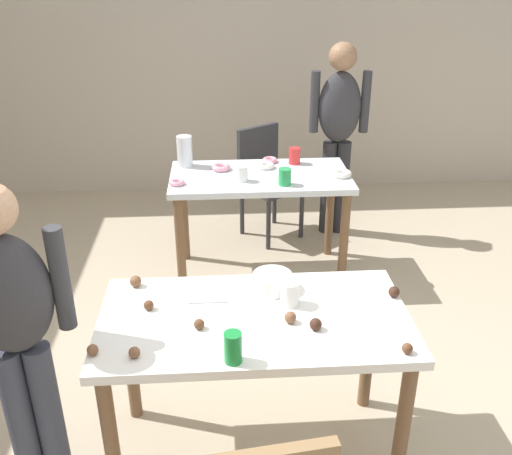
{
  "coord_description": "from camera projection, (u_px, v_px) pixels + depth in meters",
  "views": [
    {
      "loc": [
        -0.15,
        -2.09,
        2.09
      ],
      "look_at": [
        0.02,
        0.37,
        0.9
      ],
      "focal_mm": 40.24,
      "sensor_mm": 36.0,
      "label": 1
    }
  ],
  "objects": [
    {
      "name": "donut_far_2",
      "position": [
        177.0,
        182.0,
        3.65
      ],
      "size": [
        0.1,
        0.1,
        0.03
      ],
      "primitive_type": "torus",
      "color": "pink",
      "rests_on": "dining_table_far"
    },
    {
      "name": "cake_ball_8",
      "position": [
        290.0,
        317.0,
        2.29
      ],
      "size": [
        0.05,
        0.05,
        0.05
      ],
      "primitive_type": "sphere",
      "color": "brown",
      "rests_on": "dining_table_near"
    },
    {
      "name": "cake_ball_1",
      "position": [
        149.0,
        305.0,
        2.37
      ],
      "size": [
        0.04,
        0.04,
        0.04
      ],
      "primitive_type": "sphere",
      "color": "brown",
      "rests_on": "dining_table_near"
    },
    {
      "name": "cake_ball_7",
      "position": [
        93.0,
        350.0,
        2.11
      ],
      "size": [
        0.04,
        0.04,
        0.04
      ],
      "primitive_type": "sphere",
      "color": "brown",
      "rests_on": "dining_table_near"
    },
    {
      "name": "ground_plane",
      "position": [
        258.0,
        426.0,
        2.8
      ],
      "size": [
        6.4,
        6.4,
        0.0
      ],
      "primitive_type": "plane",
      "color": "tan"
    },
    {
      "name": "cake_ball_2",
      "position": [
        394.0,
        292.0,
        2.46
      ],
      "size": [
        0.05,
        0.05,
        0.05
      ],
      "primitive_type": "sphere",
      "color": "#3D2319",
      "rests_on": "dining_table_near"
    },
    {
      "name": "pitcher_far",
      "position": [
        185.0,
        151.0,
        3.93
      ],
      "size": [
        0.11,
        0.11,
        0.21
      ],
      "primitive_type": "cylinder",
      "color": "white",
      "rests_on": "dining_table_far"
    },
    {
      "name": "cake_ball_4",
      "position": [
        199.0,
        324.0,
        2.25
      ],
      "size": [
        0.04,
        0.04,
        0.04
      ],
      "primitive_type": "sphere",
      "color": "brown",
      "rests_on": "dining_table_near"
    },
    {
      "name": "wall_back",
      "position": [
        233.0,
        50.0,
        5.11
      ],
      "size": [
        6.4,
        0.1,
        2.6
      ],
      "primitive_type": "cube",
      "color": "#BCB2A3",
      "rests_on": "ground_plane"
    },
    {
      "name": "dining_table_far",
      "position": [
        260.0,
        191.0,
        3.87
      ],
      "size": [
        1.2,
        0.62,
        0.75
      ],
      "color": "silver",
      "rests_on": "ground_plane"
    },
    {
      "name": "donut_far_3",
      "position": [
        270.0,
        160.0,
        4.04
      ],
      "size": [
        0.11,
        0.11,
        0.03
      ],
      "primitive_type": "torus",
      "color": "pink",
      "rests_on": "dining_table_far"
    },
    {
      "name": "cup_near_0",
      "position": [
        290.0,
        293.0,
        2.39
      ],
      "size": [
        0.08,
        0.08,
        0.11
      ],
      "primitive_type": "cylinder",
      "color": "white",
      "rests_on": "dining_table_near"
    },
    {
      "name": "person_girl_near",
      "position": [
        14.0,
        324.0,
        2.16
      ],
      "size": [
        0.45,
        0.26,
        1.39
      ],
      "color": "#383D4C",
      "rests_on": "ground_plane"
    },
    {
      "name": "fork_near",
      "position": [
        208.0,
        302.0,
        2.43
      ],
      "size": [
        0.17,
        0.02,
        0.01
      ],
      "primitive_type": "cube",
      "color": "silver",
      "rests_on": "dining_table_near"
    },
    {
      "name": "donut_far_0",
      "position": [
        342.0,
        174.0,
        3.78
      ],
      "size": [
        0.13,
        0.13,
        0.04
      ],
      "primitive_type": "torus",
      "color": "white",
      "rests_on": "dining_table_far"
    },
    {
      "name": "person_adult_far",
      "position": [
        339.0,
        124.0,
        4.37
      ],
      "size": [
        0.45,
        0.22,
        1.51
      ],
      "color": "#28282D",
      "rests_on": "ground_plane"
    },
    {
      "name": "chair_far_table",
      "position": [
        266.0,
        175.0,
        4.53
      ],
      "size": [
        0.56,
        0.56,
        0.87
      ],
      "color": "#2D2D33",
      "rests_on": "ground_plane"
    },
    {
      "name": "cup_far_1",
      "position": [
        285.0,
        177.0,
        3.63
      ],
      "size": [
        0.08,
        0.08,
        0.11
      ],
      "primitive_type": "cylinder",
      "color": "green",
      "rests_on": "dining_table_far"
    },
    {
      "name": "cake_ball_6",
      "position": [
        316.0,
        324.0,
        2.25
      ],
      "size": [
        0.05,
        0.05,
        0.05
      ],
      "primitive_type": "sphere",
      "color": "#3D2319",
      "rests_on": "dining_table_near"
    },
    {
      "name": "donut_far_1",
      "position": [
        266.0,
        166.0,
        3.93
      ],
      "size": [
        0.11,
        0.11,
        0.03
      ],
      "primitive_type": "torus",
      "color": "white",
      "rests_on": "dining_table_far"
    },
    {
      "name": "dining_table_near",
      "position": [
        255.0,
        337.0,
        2.38
      ],
      "size": [
        1.27,
        0.67,
        0.75
      ],
      "color": "white",
      "rests_on": "ground_plane"
    },
    {
      "name": "cup_far_2",
      "position": [
        295.0,
        156.0,
        3.99
      ],
      "size": [
        0.08,
        0.08,
        0.11
      ],
      "primitive_type": "cylinder",
      "color": "red",
      "rests_on": "dining_table_far"
    },
    {
      "name": "cake_ball_5",
      "position": [
        134.0,
        352.0,
        2.09
      ],
      "size": [
        0.04,
        0.04,
        0.04
      ],
      "primitive_type": "sphere",
      "color": "brown",
      "rests_on": "dining_table_near"
    },
    {
      "name": "donut_far_4",
      "position": [
        221.0,
        167.0,
        3.89
      ],
      "size": [
        0.13,
        0.13,
        0.04
      ],
      "primitive_type": "torus",
      "color": "pink",
      "rests_on": "dining_table_far"
    },
    {
      "name": "cake_ball_0",
      "position": [
        407.0,
        348.0,
        2.12
      ],
      "size": [
        0.04,
        0.04,
        0.04
      ],
      "primitive_type": "sphere",
      "color": "brown",
      "rests_on": "dining_table_near"
    },
    {
      "name": "soda_can",
      "position": [
        233.0,
        347.0,
        2.06
      ],
      "size": [
        0.07,
        0.07,
        0.12
      ],
      "primitive_type": "cylinder",
      "color": "#198438",
      "rests_on": "dining_table_near"
    },
    {
      "name": "cake_ball_3",
      "position": [
        136.0,
        281.0,
        2.54
      ],
      "size": [
        0.05,
        0.05,
        0.05
      ],
      "primitive_type": "sphere",
      "color": "brown",
      "rests_on": "dining_table_near"
    },
    {
      "name": "mixing_bowl",
      "position": [
        272.0,
        282.0,
        2.51
      ],
      "size": [
        0.17,
        0.17,
        0.07
      ],
      "primitive_type": "cylinder",
      "color": "white",
      "rests_on": "dining_table_near"
    },
    {
      "name": "cup_far_0",
      "position": [
        242.0,
        174.0,
        3.69
      ],
      "size": [
        0.07,
        0.07,
        0.1
      ],
      "primitive_type": "cylinder",
      "color": "white",
      "rests_on": "dining_table_far"
    }
  ]
}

